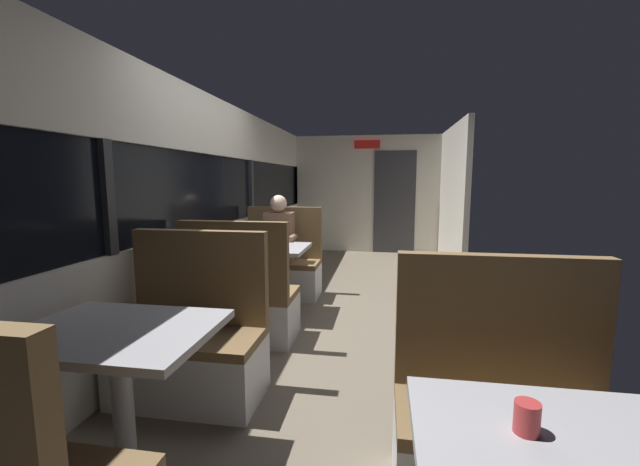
# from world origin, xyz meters

# --- Properties ---
(ground_plane) EXTENTS (3.30, 9.20, 0.02)m
(ground_plane) POSITION_xyz_m (0.00, 0.00, -0.01)
(ground_plane) COLOR #665B4C
(carriage_window_panel_left) EXTENTS (0.09, 8.48, 2.30)m
(carriage_window_panel_left) POSITION_xyz_m (-1.45, 0.00, 1.11)
(carriage_window_panel_left) COLOR beige
(carriage_window_panel_left) RESTS_ON ground_plane
(carriage_end_bulkhead) EXTENTS (2.90, 0.11, 2.30)m
(carriage_end_bulkhead) POSITION_xyz_m (0.06, 4.19, 1.14)
(carriage_end_bulkhead) COLOR beige
(carriage_end_bulkhead) RESTS_ON ground_plane
(carriage_aisle_panel_right) EXTENTS (0.08, 2.40, 2.30)m
(carriage_aisle_panel_right) POSITION_xyz_m (1.45, 3.00, 1.15)
(carriage_aisle_panel_right) COLOR beige
(carriage_aisle_panel_right) RESTS_ON ground_plane
(dining_table_near_window) EXTENTS (0.90, 0.70, 0.74)m
(dining_table_near_window) POSITION_xyz_m (-0.89, -2.09, 0.64)
(dining_table_near_window) COLOR #9E9EA3
(dining_table_near_window) RESTS_ON ground_plane
(bench_near_window_facing_entry) EXTENTS (0.95, 0.50, 1.10)m
(bench_near_window_facing_entry) POSITION_xyz_m (-0.89, -1.39, 0.33)
(bench_near_window_facing_entry) COLOR silver
(bench_near_window_facing_entry) RESTS_ON ground_plane
(dining_table_mid_window) EXTENTS (0.90, 0.70, 0.74)m
(dining_table_mid_window) POSITION_xyz_m (-0.89, 0.25, 0.64)
(dining_table_mid_window) COLOR #9E9EA3
(dining_table_mid_window) RESTS_ON ground_plane
(bench_mid_window_facing_end) EXTENTS (0.95, 0.50, 1.10)m
(bench_mid_window_facing_end) POSITION_xyz_m (-0.89, -0.45, 0.33)
(bench_mid_window_facing_end) COLOR silver
(bench_mid_window_facing_end) RESTS_ON ground_plane
(bench_mid_window_facing_entry) EXTENTS (0.95, 0.50, 1.10)m
(bench_mid_window_facing_entry) POSITION_xyz_m (-0.89, 0.95, 0.33)
(bench_mid_window_facing_entry) COLOR silver
(bench_mid_window_facing_entry) RESTS_ON ground_plane
(bench_front_aisle_facing_entry) EXTENTS (0.95, 0.50, 1.10)m
(bench_front_aisle_facing_entry) POSITION_xyz_m (0.89, -1.99, 0.33)
(bench_front_aisle_facing_entry) COLOR silver
(bench_front_aisle_facing_entry) RESTS_ON ground_plane
(seated_passenger) EXTENTS (0.47, 0.55, 1.26)m
(seated_passenger) POSITION_xyz_m (-0.89, 0.88, 0.54)
(seated_passenger) COLOR #26262D
(seated_passenger) RESTS_ON ground_plane
(coffee_cup_primary) EXTENTS (0.07, 0.07, 0.09)m
(coffee_cup_primary) POSITION_xyz_m (0.76, -2.61, 0.79)
(coffee_cup_primary) COLOR #B23333
(coffee_cup_primary) RESTS_ON dining_table_front_aisle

